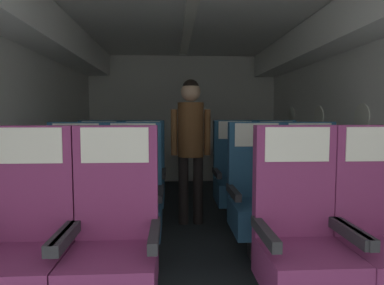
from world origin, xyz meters
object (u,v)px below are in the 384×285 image
object	(u,v)px
seat_a_left_aisle	(114,246)
seat_b_left_window	(74,202)
seat_b_right_window	(259,200)
seat_a_right_window	(301,242)
seat_a_right_aisle	(384,241)
seat_c_right_window	(236,179)
seat_b_left_aisle	(133,202)
seat_c_left_window	(98,181)
seat_b_right_aisle	(313,199)
seat_c_left_aisle	(143,180)
seat_c_right_aisle	(278,178)
flight_attendant	(191,136)
seat_a_left_window	(24,248)

from	to	relation	value
seat_a_left_aisle	seat_b_left_window	xyz separation A→B (m)	(-0.48, 0.95, 0.00)
seat_b_right_window	seat_a_right_window	bearing A→B (deg)	-90.26
seat_b_right_window	seat_a_right_aisle	bearing A→B (deg)	-64.11
seat_b_left_window	seat_c_right_window	distance (m)	1.78
seat_b_left_aisle	seat_c_left_window	world-z (taller)	same
seat_a_right_aisle	seat_a_left_aisle	bearing A→B (deg)	179.25
seat_b_left_window	seat_b_right_window	world-z (taller)	same
seat_a_right_aisle	seat_b_right_window	distance (m)	1.08
seat_b_left_aisle	seat_c_left_window	bearing A→B (deg)	117.12
seat_a_left_aisle	seat_b_left_aisle	xyz separation A→B (m)	(-0.00, 0.95, 0.00)
seat_a_left_aisle	seat_b_right_window	world-z (taller)	same
seat_b_right_aisle	seat_c_left_aisle	bearing A→B (deg)	148.03
seat_c_right_aisle	seat_c_right_window	distance (m)	0.48
flight_attendant	seat_a_left_aisle	bearing A→B (deg)	-122.66
seat_c_left_window	seat_c_right_aisle	xyz separation A→B (m)	(1.99, 0.01, 0.00)
seat_a_left_aisle	seat_c_right_aisle	world-z (taller)	same
seat_b_right_window	seat_c_right_aisle	world-z (taller)	same
seat_a_left_window	seat_a_left_aisle	distance (m)	0.48
seat_c_right_aisle	seat_c_right_window	world-z (taller)	same
seat_a_left_window	seat_c_left_aisle	bearing A→B (deg)	75.91
seat_a_right_aisle	seat_b_left_aisle	xyz separation A→B (m)	(-1.52, 0.97, 0.00)
seat_a_left_window	seat_a_right_aisle	xyz separation A→B (m)	(2.00, -0.02, 0.00)
seat_a_right_aisle	seat_b_right_aisle	distance (m)	0.98
seat_a_left_window	seat_c_right_aisle	size ratio (longest dim) A/B	1.00
seat_b_right_aisle	seat_a_right_aisle	bearing A→B (deg)	-89.99
seat_b_left_window	seat_c_left_aisle	bearing A→B (deg)	63.46
seat_b_right_window	seat_c_right_aisle	size ratio (longest dim) A/B	1.00
seat_b_left_window	seat_b_left_aisle	world-z (taller)	same
seat_a_left_aisle	seat_a_right_window	xyz separation A→B (m)	(1.04, -0.01, 0.00)
seat_a_left_window	seat_b_left_window	distance (m)	0.95
seat_b_left_aisle	seat_c_left_aisle	distance (m)	0.95
seat_a_left_aisle	seat_b_right_aisle	distance (m)	1.79
seat_b_right_window	seat_c_right_aisle	distance (m)	1.06
seat_b_right_aisle	seat_c_left_aisle	distance (m)	1.79
seat_b_left_window	flight_attendant	size ratio (longest dim) A/B	0.72
seat_b_right_aisle	seat_c_right_window	world-z (taller)	same
seat_a_left_window	flight_attendant	xyz separation A→B (m)	(1.00, 1.84, 0.49)
seat_b_right_window	flight_attendant	distance (m)	1.14
seat_c_left_window	seat_c_right_window	bearing A→B (deg)	-0.04
seat_a_left_aisle	seat_b_left_aisle	distance (m)	0.95
seat_b_left_window	seat_b_left_aisle	distance (m)	0.47
seat_b_right_window	seat_b_right_aisle	bearing A→B (deg)	1.07
seat_b_right_aisle	seat_c_left_window	xyz separation A→B (m)	(-2.00, 0.93, 0.00)
seat_a_right_window	seat_c_right_aisle	world-z (taller)	same
seat_a_left_aisle	seat_b_left_window	distance (m)	1.07
seat_a_right_window	seat_b_left_aisle	distance (m)	1.42
seat_a_left_aisle	seat_a_right_aisle	distance (m)	1.52
seat_b_left_window	seat_b_right_aisle	world-z (taller)	same
flight_attendant	seat_a_left_window	bearing A→B (deg)	-135.41
seat_c_right_aisle	seat_a_left_aisle	bearing A→B (deg)	-128.54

